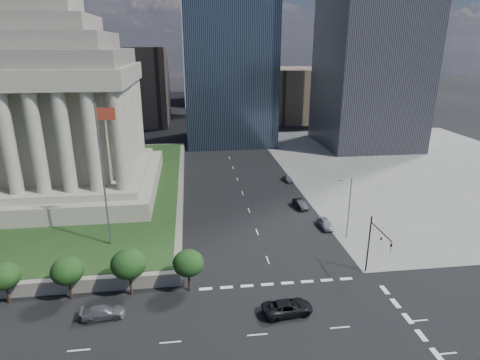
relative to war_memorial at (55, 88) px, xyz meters
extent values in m
plane|color=black|center=(34.00, 52.00, -21.40)|extent=(500.00, 500.00, 0.00)
cube|color=slate|center=(80.00, 12.00, -21.38)|extent=(68.00, 90.00, 0.03)
cube|color=slate|center=(-11.00, 2.00, -20.50)|extent=(66.00, 70.00, 1.80)
cube|color=#203A17|center=(-11.00, 2.00, -19.55)|extent=(64.00, 68.00, 0.10)
cylinder|color=slate|center=(12.00, -24.00, -9.50)|extent=(0.24, 0.24, 20.00)
cube|color=#99311B|center=(13.20, -24.00, -1.00)|extent=(2.40, 0.05, 1.60)
cube|color=black|center=(36.00, 47.00, 8.60)|extent=(26.00, 26.00, 60.00)
cube|color=brown|center=(66.00, 82.00, -11.40)|extent=(20.00, 30.00, 20.00)
cube|color=brown|center=(4.00, 82.00, -7.40)|extent=(24.00, 30.00, 28.00)
cylinder|color=black|center=(46.50, -32.50, -17.40)|extent=(0.18, 0.18, 8.00)
cylinder|color=black|center=(46.50, -35.25, -14.20)|extent=(0.14, 5.50, 0.14)
cube|color=black|center=(46.50, -38.00, -15.00)|extent=(0.30, 0.30, 1.10)
cylinder|color=slate|center=(47.50, -23.00, -16.40)|extent=(0.16, 0.16, 10.00)
cylinder|color=slate|center=(46.60, -23.00, -11.60)|extent=(1.80, 0.12, 0.12)
cube|color=slate|center=(45.70, -23.00, -11.70)|extent=(0.50, 0.22, 0.14)
imported|color=black|center=(33.94, -39.97, -20.60)|extent=(6.01, 3.28, 1.60)
imported|color=#53555A|center=(13.49, -38.10, -20.71)|extent=(4.92, 2.43, 1.38)
imported|color=#94969C|center=(45.50, -18.78, -20.65)|extent=(4.45, 1.84, 1.51)
imported|color=black|center=(43.64, -9.96, -20.67)|extent=(4.61, 2.21, 1.46)
imported|color=#4F5256|center=(44.86, 5.00, -20.76)|extent=(3.93, 2.06, 1.28)
camera|label=1|loc=(23.88, -77.02, 7.43)|focal=30.00mm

